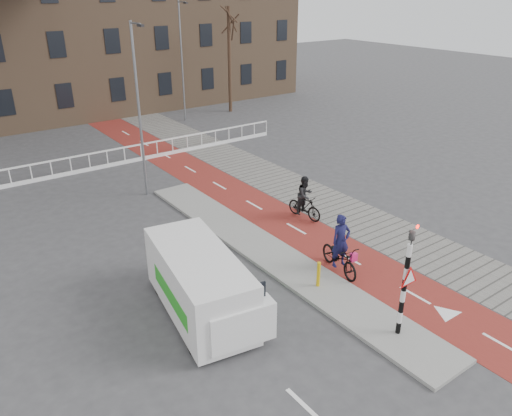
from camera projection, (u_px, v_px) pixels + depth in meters
ground at (360, 297)px, 16.21m from camera, size 120.00×120.00×0.00m
bike_lane at (230, 192)px, 24.40m from camera, size 2.50×60.00×0.01m
sidewalk at (275, 180)px, 25.90m from camera, size 3.00×60.00×0.01m
curb_island at (269, 252)px, 18.77m from camera, size 1.80×16.00×0.12m
traffic_signal at (406, 277)px, 13.58m from camera, size 0.80×0.80×3.68m
bollard at (318, 274)px, 16.42m from camera, size 0.12×0.12×0.89m
cyclist_near at (340, 253)px, 17.36m from camera, size 1.15×2.21×2.17m
cyclist_far at (305, 201)px, 21.34m from camera, size 0.90×1.83×1.91m
van at (199, 283)px, 14.99m from camera, size 2.68×5.04×2.06m
railing at (52, 173)px, 25.96m from camera, size 28.00×0.10×0.99m
townhouse_row at (3, 7)px, 35.02m from camera, size 46.00×10.00×15.90m
tree_right at (230, 61)px, 38.26m from camera, size 0.27×0.27×7.81m
streetlight_near at (139, 113)px, 22.50m from camera, size 0.12×0.12×7.91m
streetlight_right at (182, 63)px, 35.47m from camera, size 0.12×0.12×8.30m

